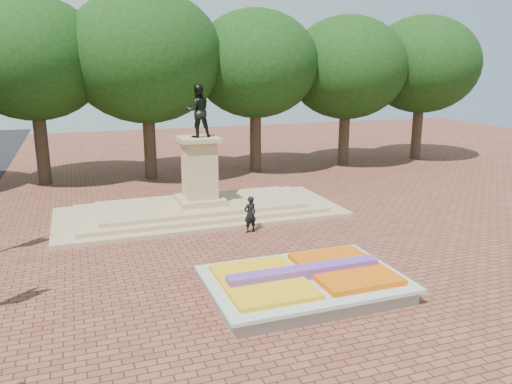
% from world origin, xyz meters
% --- Properties ---
extents(ground, '(90.00, 90.00, 0.00)m').
position_xyz_m(ground, '(0.00, 0.00, 0.00)').
color(ground, brown).
rests_on(ground, ground).
extents(flower_bed, '(6.30, 4.30, 0.91)m').
position_xyz_m(flower_bed, '(1.03, -2.00, 0.38)').
color(flower_bed, gray).
rests_on(flower_bed, ground).
extents(monument, '(14.00, 6.00, 6.40)m').
position_xyz_m(monument, '(0.00, 8.00, 0.88)').
color(monument, tan).
rests_on(monument, ground).
extents(tree_row_back, '(44.80, 8.80, 10.43)m').
position_xyz_m(tree_row_back, '(2.33, 18.00, 6.67)').
color(tree_row_back, '#34241C').
rests_on(tree_row_back, ground).
extents(pedestrian, '(0.67, 0.50, 1.66)m').
position_xyz_m(pedestrian, '(1.41, 4.50, 0.83)').
color(pedestrian, black).
rests_on(pedestrian, ground).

